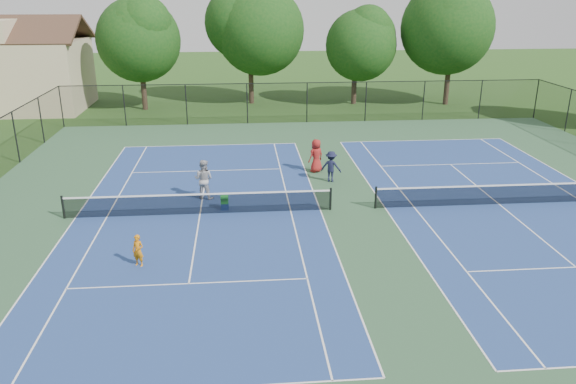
{
  "coord_description": "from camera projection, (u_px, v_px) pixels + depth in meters",
  "views": [
    {
      "loc": [
        -5.08,
        -23.72,
        9.57
      ],
      "look_at": [
        -3.09,
        -1.0,
        1.3
      ],
      "focal_mm": 35.0,
      "sensor_mm": 36.0,
      "label": 1
    }
  ],
  "objects": [
    {
      "name": "instructor",
      "position": [
        204.0,
        179.0,
        26.9
      ],
      "size": [
        1.14,
        1.01,
        1.95
      ],
      "primitive_type": "imported",
      "rotation": [
        0.0,
        0.0,
        2.81
      ],
      "color": "#9C9C9E",
      "rests_on": "ground"
    },
    {
      "name": "tennis_court_right",
      "position": [
        499.0,
        202.0,
        26.43
      ],
      "size": [
        12.0,
        23.83,
        1.07
      ],
      "color": "navy",
      "rests_on": "ground"
    },
    {
      "name": "ground",
      "position": [
        353.0,
        209.0,
        25.89
      ],
      "size": [
        140.0,
        140.0,
        0.0
      ],
      "primitive_type": "plane",
      "color": "#234716",
      "rests_on": "ground"
    },
    {
      "name": "perimeter_fence",
      "position": [
        354.0,
        176.0,
        25.35
      ],
      "size": [
        36.08,
        36.08,
        3.02
      ],
      "color": "black",
      "rests_on": "ground"
    },
    {
      "name": "child_player",
      "position": [
        138.0,
        251.0,
        20.4
      ],
      "size": [
        0.52,
        0.45,
        1.22
      ],
      "primitive_type": "imported",
      "rotation": [
        0.0,
        0.0,
        -0.42
      ],
      "color": "orange",
      "rests_on": "ground"
    },
    {
      "name": "tennis_court_left",
      "position": [
        200.0,
        212.0,
        25.29
      ],
      "size": [
        12.0,
        23.83,
        1.07
      ],
      "color": "navy",
      "rests_on": "ground"
    },
    {
      "name": "clapboard_house",
      "position": [
        21.0,
        72.0,
        46.37
      ],
      "size": [
        10.8,
        8.1,
        7.65
      ],
      "color": "tan",
      "rests_on": "ground"
    },
    {
      "name": "tree_back_d",
      "position": [
        453.0,
        24.0,
        47.1
      ],
      "size": [
        7.8,
        7.8,
        10.37
      ],
      "color": "#2D2116",
      "rests_on": "ground"
    },
    {
      "name": "ball_crate",
      "position": [
        225.0,
        206.0,
        25.82
      ],
      "size": [
        0.37,
        0.33,
        0.3
      ],
      "primitive_type": "cube",
      "rotation": [
        0.0,
        0.0,
        0.02
      ],
      "color": "navy",
      "rests_on": "ground"
    },
    {
      "name": "bystander_b",
      "position": [
        331.0,
        167.0,
        29.34
      ],
      "size": [
        1.22,
        0.96,
        1.65
      ],
      "primitive_type": "imported",
      "rotation": [
        0.0,
        0.0,
        2.76
      ],
      "color": "#161831",
      "rests_on": "ground"
    },
    {
      "name": "tree_back_c",
      "position": [
        356.0,
        40.0,
        47.85
      ],
      "size": [
        6.0,
        6.0,
        8.4
      ],
      "color": "#2D2116",
      "rests_on": "ground"
    },
    {
      "name": "bystander_c",
      "position": [
        316.0,
        156.0,
        30.87
      ],
      "size": [
        1.08,
        0.98,
        1.85
      ],
      "primitive_type": "imported",
      "rotation": [
        0.0,
        0.0,
        3.7
      ],
      "color": "maroon",
      "rests_on": "ground"
    },
    {
      "name": "tree_back_a",
      "position": [
        139.0,
        35.0,
        45.25
      ],
      "size": [
        6.8,
        6.8,
        9.15
      ],
      "color": "#2D2116",
      "rests_on": "ground"
    },
    {
      "name": "ball_hopper",
      "position": [
        225.0,
        200.0,
        25.71
      ],
      "size": [
        0.35,
        0.29,
        0.36
      ],
      "primitive_type": "cube",
      "rotation": [
        0.0,
        0.0,
        -0.03
      ],
      "color": "green",
      "rests_on": "ball_crate"
    },
    {
      "name": "tree_back_b",
      "position": [
        250.0,
        26.0,
        47.67
      ],
      "size": [
        7.6,
        7.6,
        10.03
      ],
      "color": "#2D2116",
      "rests_on": "ground"
    },
    {
      "name": "court_pad",
      "position": [
        353.0,
        209.0,
        25.89
      ],
      "size": [
        36.0,
        36.0,
        0.01
      ],
      "primitive_type": "cube",
      "color": "#32593B",
      "rests_on": "ground"
    }
  ]
}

